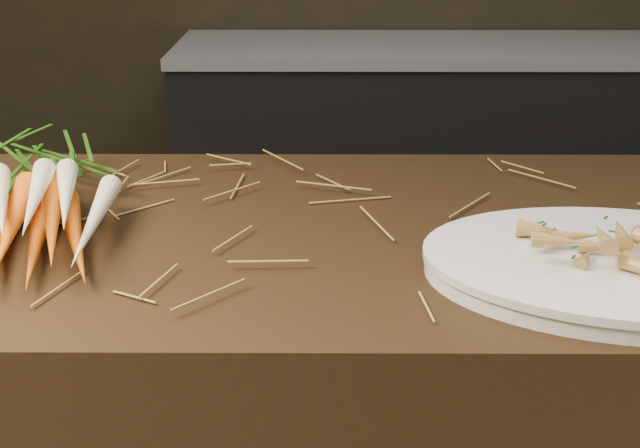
{
  "coord_description": "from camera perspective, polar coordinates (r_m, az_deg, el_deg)",
  "views": [
    {
      "loc": [
        -0.07,
        -0.79,
        1.36
      ],
      "look_at": [
        -0.07,
        0.17,
        0.96
      ],
      "focal_mm": 45.0,
      "sensor_mm": 36.0,
      "label": 1
    }
  ],
  "objects": [
    {
      "name": "roasted_veg_heap",
      "position": [
        1.07,
        21.06,
        -1.09
      ],
      "size": [
        0.26,
        0.2,
        0.06
      ],
      "primitive_type": null,
      "rotation": [
        0.0,
        0.0,
        -0.11
      ],
      "color": "#AE8133",
      "rests_on": "serving_platter"
    },
    {
      "name": "serving_platter",
      "position": [
        1.09,
        20.76,
        -3.08
      ],
      "size": [
        0.53,
        0.39,
        0.03
      ],
      "primitive_type": null,
      "rotation": [
        0.0,
        0.0,
        -0.11
      ],
      "color": "white",
      "rests_on": "main_counter"
    },
    {
      "name": "back_counter",
      "position": [
        3.13,
        7.03,
        5.05
      ],
      "size": [
        1.82,
        0.62,
        0.84
      ],
      "color": "black",
      "rests_on": "ground"
    },
    {
      "name": "root_veg_bunch",
      "position": [
        1.28,
        -19.14,
        2.82
      ],
      "size": [
        0.32,
        0.58,
        0.1
      ],
      "rotation": [
        0.0,
        0.0,
        0.26
      ],
      "color": "#C73F01",
      "rests_on": "main_counter"
    },
    {
      "name": "straw_bedding",
      "position": [
        1.18,
        3.5,
        0.22
      ],
      "size": [
        1.4,
        0.6,
        0.02
      ],
      "primitive_type": null,
      "color": "#AB782E",
      "rests_on": "main_counter"
    }
  ]
}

